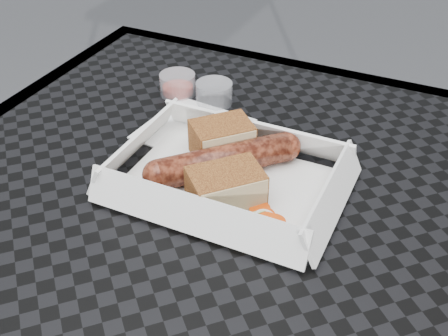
% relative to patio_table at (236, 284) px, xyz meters
% --- Properties ---
extents(patio_table, '(0.80, 0.80, 0.74)m').
position_rel_patio_table_xyz_m(patio_table, '(0.00, 0.00, 0.00)').
color(patio_table, black).
rests_on(patio_table, ground).
extents(food_tray, '(0.22, 0.15, 0.00)m').
position_rel_patio_table_xyz_m(food_tray, '(-0.04, 0.07, 0.08)').
color(food_tray, white).
rests_on(food_tray, patio_table).
extents(bratwurst, '(0.14, 0.14, 0.03)m').
position_rel_patio_table_xyz_m(bratwurst, '(-0.05, 0.08, 0.10)').
color(bratwurst, maroon).
rests_on(bratwurst, food_tray).
extents(bread_near, '(0.08, 0.08, 0.04)m').
position_rel_patio_table_xyz_m(bread_near, '(-0.07, 0.11, 0.10)').
color(bread_near, brown).
rests_on(bread_near, food_tray).
extents(bread_far, '(0.09, 0.09, 0.04)m').
position_rel_patio_table_xyz_m(bread_far, '(-0.03, 0.03, 0.10)').
color(bread_far, brown).
rests_on(bread_far, food_tray).
extents(veg_garnish, '(0.03, 0.03, 0.00)m').
position_rel_patio_table_xyz_m(veg_garnish, '(0.02, 0.03, 0.08)').
color(veg_garnish, '#DB4209').
rests_on(veg_garnish, food_tray).
extents(napkin, '(0.13, 0.13, 0.00)m').
position_rel_patio_table_xyz_m(napkin, '(-0.13, 0.15, 0.08)').
color(napkin, white).
rests_on(napkin, patio_table).
extents(condiment_cup_sauce, '(0.05, 0.05, 0.03)m').
position_rel_patio_table_xyz_m(condiment_cup_sauce, '(-0.19, 0.23, 0.09)').
color(condiment_cup_sauce, '#991A0B').
rests_on(condiment_cup_sauce, patio_table).
extents(condiment_cup_empty, '(0.05, 0.05, 0.03)m').
position_rel_patio_table_xyz_m(condiment_cup_empty, '(-0.13, 0.22, 0.09)').
color(condiment_cup_empty, silver).
rests_on(condiment_cup_empty, patio_table).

